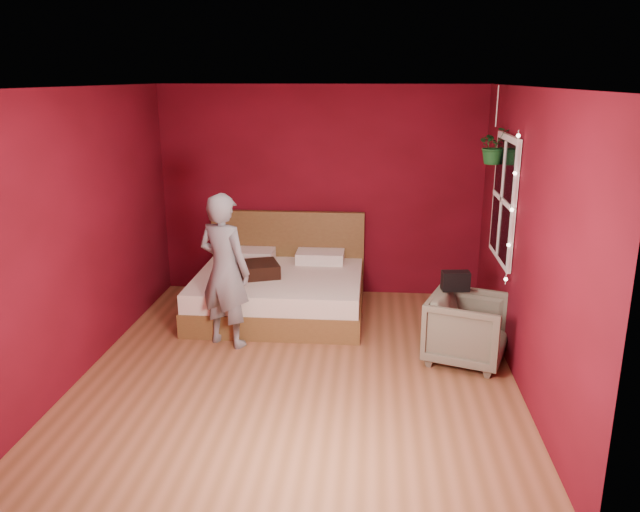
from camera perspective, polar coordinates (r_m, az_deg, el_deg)
The scene contains 10 objects.
floor at distance 6.07m, azimuth -1.85°, elevation -10.17°, with size 4.50×4.50×0.00m, color #955A3B.
room_walls at distance 5.53m, azimuth -2.01°, elevation 5.63°, with size 4.04×4.54×2.62m.
window at distance 6.54m, azimuth 16.43°, elevation 5.02°, with size 0.05×0.97×1.27m.
fairy_lights at distance 6.03m, azimuth 17.14°, elevation 4.06°, with size 0.04×0.04×1.45m.
bed at distance 7.36m, azimuth -3.67°, elevation -3.03°, with size 1.93×1.64×1.06m.
person at distance 6.37m, azimuth -8.72°, elevation -1.33°, with size 0.58×0.38×1.59m, color slate.
armchair at distance 6.24m, azimuth 13.32°, elevation -6.50°, with size 0.71×0.73×0.67m, color #6B6754.
handbag at distance 6.23m, azimuth 12.29°, elevation -2.24°, with size 0.27×0.13×0.19m, color black.
throw_pillow at distance 7.17m, azimuth -5.63°, elevation -1.22°, with size 0.43×0.43×0.15m, color black.
hanging_plant at distance 6.70m, azimuth 15.64°, elevation 9.71°, with size 0.42×0.39×0.78m.
Camera 1 is at (0.66, -5.40, 2.69)m, focal length 35.00 mm.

